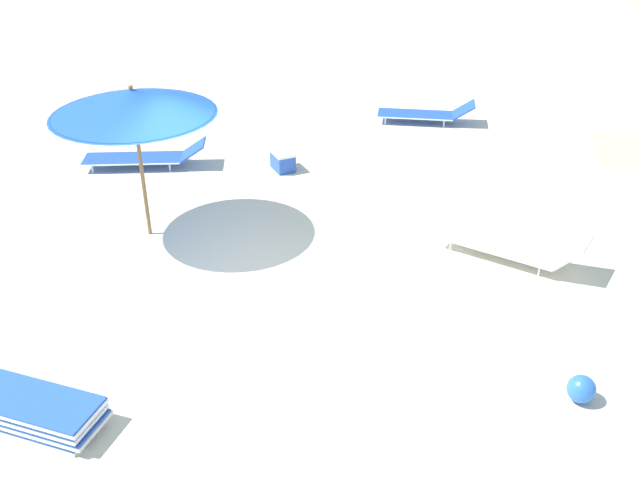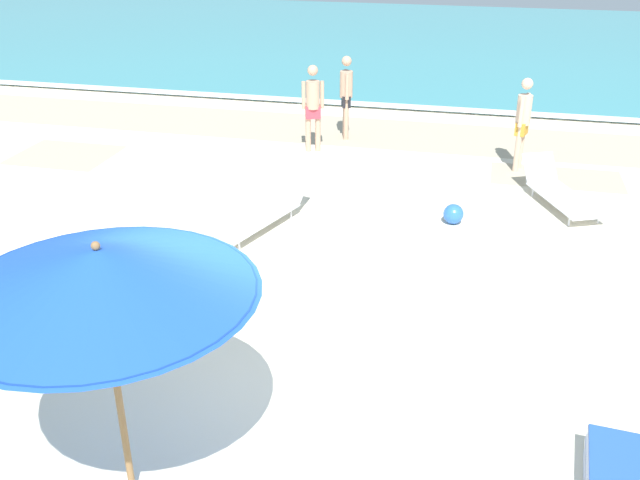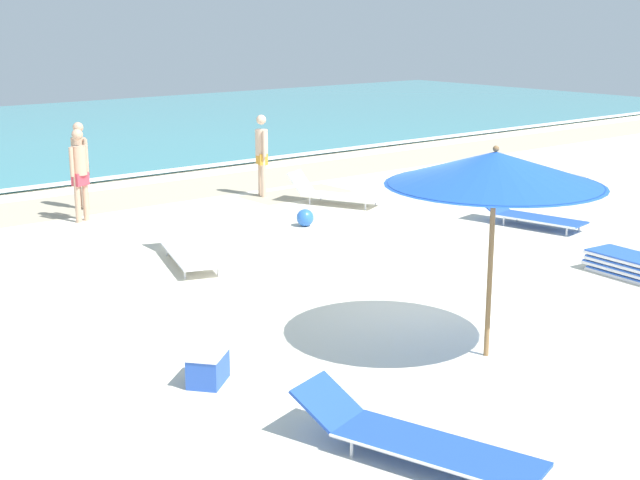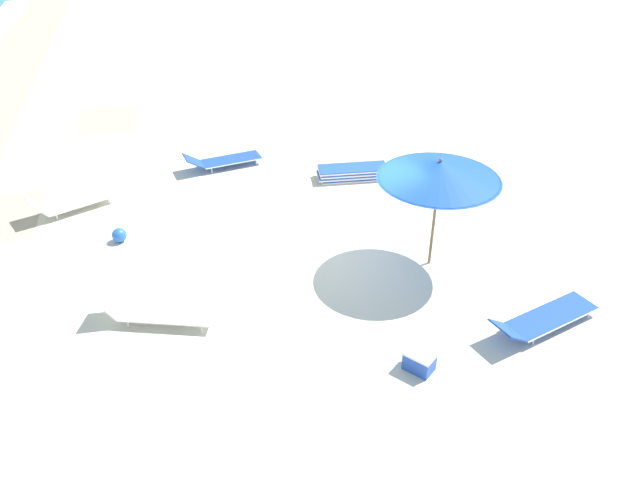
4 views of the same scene
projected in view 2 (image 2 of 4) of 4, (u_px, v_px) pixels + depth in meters
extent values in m
cube|color=beige|center=(279.00, 396.00, 7.62)|extent=(60.00, 60.00, 0.16)
cube|color=#B3A68B|center=(396.00, 134.00, 15.73)|extent=(57.00, 2.20, 0.00)
cube|color=#B3A68B|center=(65.00, 155.00, 14.48)|extent=(1.98, 1.61, 0.00)
cube|color=#B3A68B|center=(556.00, 177.00, 13.31)|extent=(2.39, 1.20, 0.00)
cube|color=teal|center=(438.00, 41.00, 25.71)|extent=(60.00, 18.62, 0.06)
cube|color=white|center=(407.00, 107.00, 17.57)|extent=(56.00, 0.44, 0.01)
cylinder|color=olive|center=(117.00, 389.00, 5.84)|extent=(0.06, 0.06, 2.19)
cone|color=blue|center=(99.00, 272.00, 5.36)|extent=(2.45, 2.45, 0.37)
cylinder|color=#163D95|center=(103.00, 292.00, 5.44)|extent=(2.37, 2.37, 0.01)
sphere|color=olive|center=(95.00, 246.00, 5.27)|extent=(0.07, 0.07, 0.07)
cube|color=white|center=(253.00, 220.00, 11.15)|extent=(1.13, 1.87, 0.03)
cylinder|color=silver|center=(238.00, 216.00, 11.29)|extent=(0.59, 1.69, 0.03)
cylinder|color=silver|center=(269.00, 224.00, 11.01)|extent=(0.59, 1.69, 0.03)
cube|color=white|center=(291.00, 186.00, 11.88)|extent=(0.67, 0.55, 0.43)
cylinder|color=silver|center=(212.00, 238.00, 10.78)|extent=(0.03, 0.03, 0.16)
cylinder|color=silver|center=(239.00, 246.00, 10.54)|extent=(0.03, 0.03, 0.16)
cylinder|color=silver|center=(266.00, 207.00, 11.84)|extent=(0.03, 0.03, 0.16)
cylinder|color=silver|center=(291.00, 214.00, 11.60)|extent=(0.03, 0.03, 0.16)
cube|color=white|center=(565.00, 199.00, 11.90)|extent=(1.21, 1.72, 0.03)
cylinder|color=silver|center=(549.00, 201.00, 11.84)|extent=(0.69, 1.49, 0.03)
cylinder|color=silver|center=(582.00, 198.00, 11.95)|extent=(0.69, 1.49, 0.03)
cube|color=white|center=(540.00, 168.00, 12.66)|extent=(0.67, 0.56, 0.46)
cylinder|color=silver|center=(569.00, 221.00, 11.34)|extent=(0.03, 0.03, 0.16)
cylinder|color=silver|center=(598.00, 219.00, 11.42)|extent=(0.03, 0.03, 0.16)
cylinder|color=silver|center=(533.00, 192.00, 12.45)|extent=(0.03, 0.03, 0.16)
cylinder|color=silver|center=(560.00, 190.00, 12.54)|extent=(0.03, 0.03, 0.16)
cylinder|color=tan|center=(308.00, 130.00, 14.50)|extent=(0.11, 0.11, 0.90)
cylinder|color=tan|center=(318.00, 130.00, 14.52)|extent=(0.11, 0.11, 0.90)
cube|color=#D13D4C|center=(313.00, 112.00, 14.35)|extent=(0.34, 0.27, 0.24)
cylinder|color=tan|center=(313.00, 95.00, 14.20)|extent=(0.27, 0.27, 0.55)
cylinder|color=tan|center=(304.00, 95.00, 14.18)|extent=(0.08, 0.08, 0.55)
cylinder|color=tan|center=(322.00, 95.00, 14.22)|extent=(0.08, 0.08, 0.55)
sphere|color=tan|center=(313.00, 70.00, 13.99)|extent=(0.21, 0.21, 0.21)
cylinder|color=tan|center=(345.00, 116.00, 15.40)|extent=(0.11, 0.11, 0.90)
cylinder|color=tan|center=(346.00, 119.00, 15.22)|extent=(0.11, 0.11, 0.90)
cube|color=black|center=(346.00, 101.00, 15.15)|extent=(0.26, 0.34, 0.24)
cylinder|color=tan|center=(346.00, 84.00, 14.99)|extent=(0.27, 0.27, 0.55)
cylinder|color=tan|center=(346.00, 82.00, 15.16)|extent=(0.08, 0.08, 0.55)
cylinder|color=tan|center=(347.00, 87.00, 14.83)|extent=(0.08, 0.08, 0.55)
sphere|color=tan|center=(347.00, 61.00, 14.78)|extent=(0.21, 0.21, 0.21)
cylinder|color=beige|center=(518.00, 149.00, 13.44)|extent=(0.11, 0.11, 0.90)
cylinder|color=beige|center=(521.00, 146.00, 13.59)|extent=(0.11, 0.11, 0.90)
cube|color=gold|center=(522.00, 128.00, 13.35)|extent=(0.26, 0.34, 0.24)
cylinder|color=beige|center=(524.00, 110.00, 13.20)|extent=(0.27, 0.27, 0.55)
cylinder|color=beige|center=(521.00, 112.00, 13.06)|extent=(0.08, 0.08, 0.55)
cylinder|color=beige|center=(527.00, 108.00, 13.34)|extent=(0.08, 0.08, 0.55)
sphere|color=beige|center=(527.00, 84.00, 12.99)|extent=(0.21, 0.21, 0.21)
sphere|color=blue|center=(453.00, 214.00, 11.38)|extent=(0.32, 0.32, 0.32)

